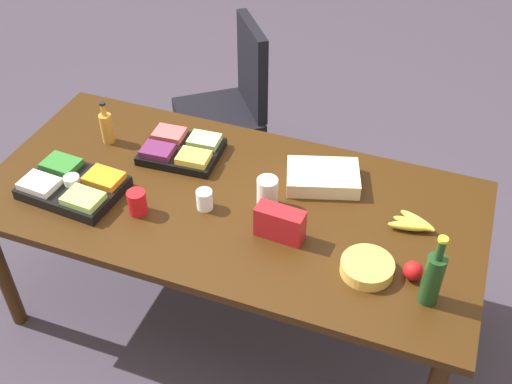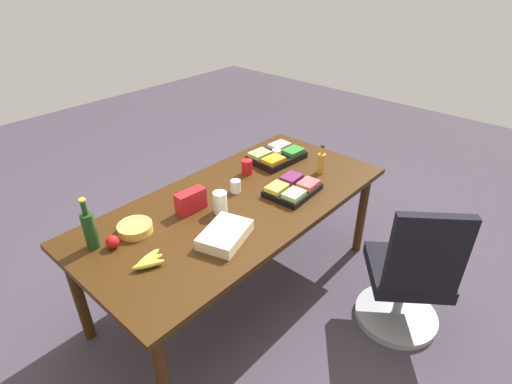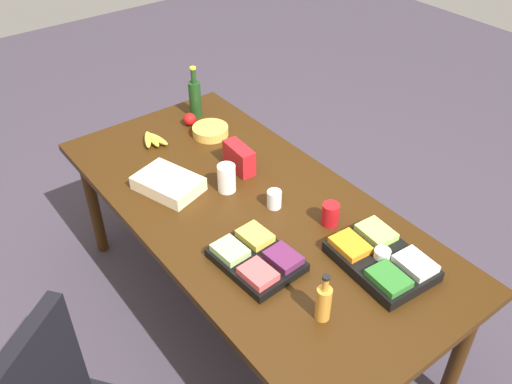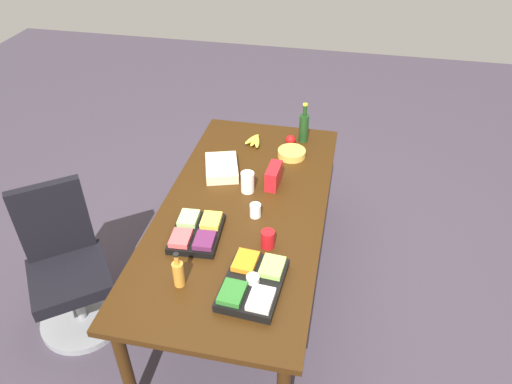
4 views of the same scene
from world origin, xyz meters
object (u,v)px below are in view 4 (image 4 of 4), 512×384
Objects in this scene: chip_bowl at (292,153)px; sheet_cake at (222,168)px; apple_red at (291,140)px; veggie_tray at (253,283)px; mayo_jar at (248,182)px; dressing_bottle at (178,273)px; banana_bunch at (255,141)px; wine_bottle at (304,127)px; office_chair at (70,276)px; conference_table at (244,216)px; paper_cup at (255,210)px; red_solo_cup at (268,239)px; fruit_platter at (197,232)px; chip_bag_red at (274,176)px.

sheet_cake is (0.30, -0.45, 0.01)m from chip_bowl.
sheet_cake is 4.21× the size of apple_red.
chip_bowl is at bearing 123.91° from sheet_cake.
mayo_jar reaches higher than veggie_tray.
apple_red is at bearing 166.68° from dressing_bottle.
banana_bunch is 0.39m from wine_bottle.
wine_bottle is (-0.24, 0.05, 0.10)m from chip_bowl.
dressing_bottle is (0.25, 0.88, 0.48)m from office_chair.
paper_cup is at bearing 51.70° from conference_table.
banana_bunch is 1.47m from veggie_tray.
sheet_cake is at bearing -41.61° from apple_red.
red_solo_cup reaches higher than paper_cup.
banana_bunch is 0.45m from sheet_cake.
wine_bottle is (-1.23, 0.48, 0.09)m from fruit_platter.
veggie_tray is at bearing -2.91° from red_solo_cup.
apple_red is at bearing 136.00° from office_chair.
red_solo_cup is (1.11, 0.31, 0.03)m from banana_bunch.
office_chair is at bearing -66.50° from conference_table.
sheet_cake is at bearing -100.67° from chip_bag_red.
chip_bag_red reaches higher than conference_table.
fruit_platter is at bearing -23.16° from chip_bowl.
wine_bottle reaches higher than veggie_tray.
conference_table is 4.98× the size of veggie_tray.
dressing_bottle reaches higher than mayo_jar.
mayo_jar is at bearing -165.53° from veggie_tray.
sheet_cake is (-0.07, -0.38, -0.04)m from chip_bag_red.
mayo_jar is at bearing -16.29° from apple_red.
conference_table is at bearing 33.99° from sheet_cake.
wine_bottle reaches higher than chip_bag_red.
conference_table is 24.34× the size of paper_cup.
banana_bunch is (-0.78, -0.09, 0.10)m from conference_table.
conference_table is 0.23m from mayo_jar.
wine_bottle is (-0.97, 0.17, 0.08)m from paper_cup.
fruit_platter is at bearing -128.52° from veggie_tray.
banana_bunch is 0.62m from mayo_jar.
red_solo_cup reaches higher than banana_bunch.
mayo_jar is at bearing -21.05° from wine_bottle.
fruit_platter is at bearing 2.58° from sheet_cake.
dressing_bottle is at bearing -46.42° from red_solo_cup.
chip_bowl is 0.55m from sheet_cake.
paper_cup is (0.86, 0.19, 0.02)m from banana_bunch.
apple_red is (0.07, -0.09, -0.08)m from wine_bottle.
paper_cup is 0.27m from mayo_jar.
conference_table is at bearing 113.50° from office_chair.
fruit_platter is at bearing -30.07° from chip_bag_red.
red_solo_cup is (0.68, 0.46, 0.02)m from sheet_cake.
wine_bottle is at bearing 158.75° from fruit_platter.
chip_bag_red is 0.94m from veggie_tray.
red_solo_cup is (-0.38, 0.40, -0.03)m from dressing_bottle.
banana_bunch is at bearing -80.89° from apple_red.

